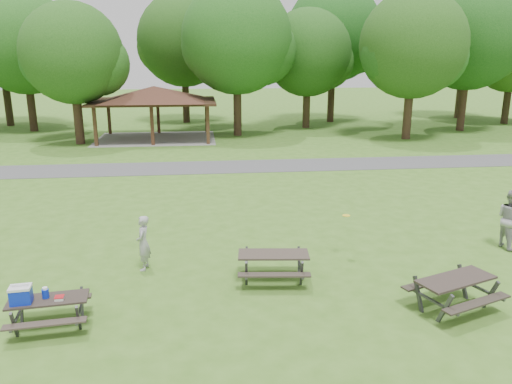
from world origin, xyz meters
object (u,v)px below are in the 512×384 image
object	(u,v)px
frisbee_thrower	(143,243)
frisbee_catcher	(511,219)
picnic_table_near	(40,301)
picnic_table_middle	(273,260)

from	to	relation	value
frisbee_thrower	frisbee_catcher	size ratio (longest dim) A/B	0.84
picnic_table_near	frisbee_thrower	bearing A→B (deg)	57.62
picnic_table_near	picnic_table_middle	distance (m)	5.74
frisbee_thrower	frisbee_catcher	world-z (taller)	frisbee_catcher
frisbee_catcher	frisbee_thrower	bearing A→B (deg)	85.93
picnic_table_near	frisbee_catcher	xyz separation A→B (m)	(13.12, 3.42, 0.27)
frisbee_catcher	picnic_table_middle	bearing A→B (deg)	95.38
picnic_table_middle	frisbee_thrower	size ratio (longest dim) A/B	1.28
picnic_table_middle	frisbee_catcher	world-z (taller)	frisbee_catcher
picnic_table_middle	frisbee_catcher	size ratio (longest dim) A/B	1.07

